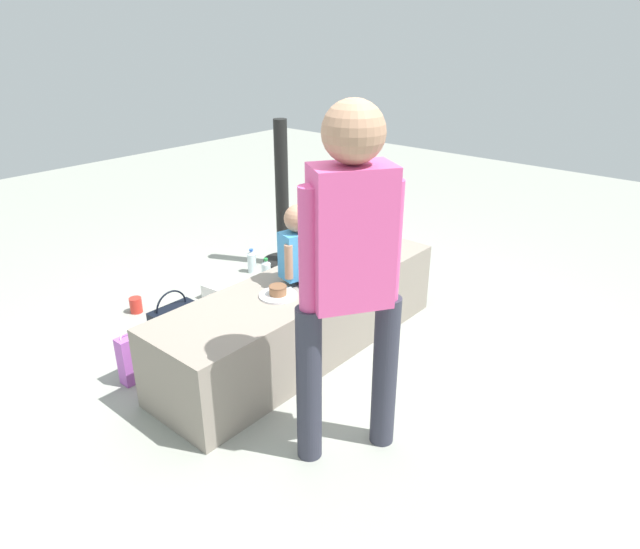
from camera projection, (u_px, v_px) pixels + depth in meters
ground_plane at (304, 349)px, 3.60m from camera, size 12.00×12.00×0.00m
concrete_ledge at (304, 316)px, 3.50m from camera, size 2.05×0.58×0.48m
child_seated at (301, 250)px, 3.31m from camera, size 0.28×0.34×0.48m
adult_standing at (351, 260)px, 2.37m from camera, size 0.43×0.36×1.66m
cake_plate at (278, 293)px, 3.21m from camera, size 0.22×0.22×0.07m
gift_bag at (140, 355)px, 3.27m from camera, size 0.25×0.08×0.34m
railing_post at (283, 212)px, 4.70m from camera, size 0.36×0.36×1.24m
water_bottle_near_gift at (252, 261)px, 4.69m from camera, size 0.07×0.07×0.21m
water_bottle_far_side at (266, 271)px, 4.51m from camera, size 0.07×0.07×0.21m
party_cup_red at (136, 305)px, 4.05m from camera, size 0.09×0.09×0.11m
cake_box_white at (229, 290)px, 4.28m from camera, size 0.33×0.32×0.12m
handbag_black_leather at (173, 320)px, 3.72m from camera, size 0.32×0.11×0.33m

